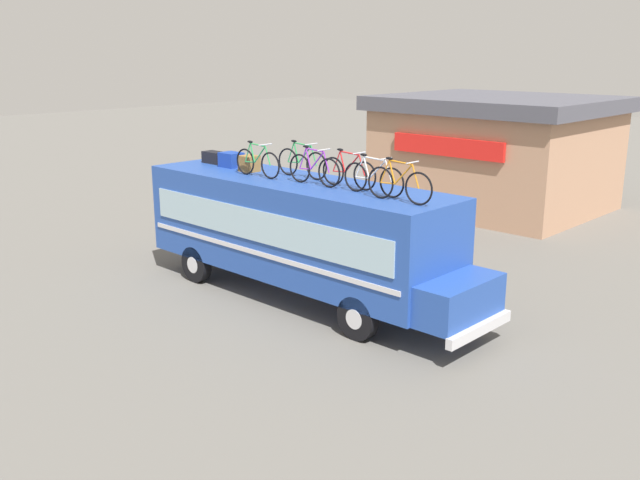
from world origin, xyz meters
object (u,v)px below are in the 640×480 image
luggage_bag_3 (249,164)px  luggage_bag_1 (214,157)px  rooftop_bicycle_4 (349,172)px  rooftop_bicycle_3 (314,169)px  luggage_bag_2 (231,160)px  rooftop_bicycle_1 (257,162)px  rooftop_bicycle_2 (302,162)px  bus (299,229)px  rooftop_bicycle_5 (373,178)px  rooftop_bicycle_6 (399,184)px

luggage_bag_3 → luggage_bag_1: bearing=172.2°
rooftop_bicycle_4 → luggage_bag_1: bearing=178.2°
rooftop_bicycle_3 → luggage_bag_2: bearing=174.1°
rooftop_bicycle_1 → rooftop_bicycle_2: bearing=37.2°
bus → rooftop_bicycle_1: 2.09m
rooftop_bicycle_2 → bus: bearing=-54.6°
rooftop_bicycle_2 → rooftop_bicycle_5: rooftop_bicycle_2 is taller
luggage_bag_2 → rooftop_bicycle_4: 4.52m
rooftop_bicycle_5 → rooftop_bicycle_2: bearing=170.5°
rooftop_bicycle_3 → rooftop_bicycle_6: (2.75, -0.16, 0.00)m
bus → rooftop_bicycle_6: rooftop_bicycle_6 is taller
luggage_bag_2 → rooftop_bicycle_2: 2.71m
rooftop_bicycle_4 → rooftop_bicycle_5: bearing=-14.2°
rooftop_bicycle_5 → rooftop_bicycle_3: bearing=-177.9°
bus → rooftop_bicycle_1: rooftop_bicycle_1 is taller
luggage_bag_2 → rooftop_bicycle_5: bearing=-3.2°
luggage_bag_2 → rooftop_bicycle_1: 1.85m
rooftop_bicycle_1 → luggage_bag_3: bearing=153.5°
rooftop_bicycle_1 → luggage_bag_1: bearing=166.2°
luggage_bag_1 → rooftop_bicycle_1: (2.68, -0.66, 0.22)m
bus → rooftop_bicycle_3: bearing=-12.2°
luggage_bag_2 → rooftop_bicycle_3: 3.68m
luggage_bag_1 → rooftop_bicycle_5: (6.41, -0.41, 0.21)m
bus → rooftop_bicycle_6: bearing=-5.1°
bus → rooftop_bicycle_2: rooftop_bicycle_2 is taller
luggage_bag_3 → rooftop_bicycle_3: bearing=-4.7°
bus → rooftop_bicycle_3: (0.69, -0.15, 1.68)m
luggage_bag_3 → bus: bearing=-2.0°
rooftop_bicycle_1 → rooftop_bicycle_3: bearing=5.4°
luggage_bag_2 → rooftop_bicycle_2: rooftop_bicycle_2 is taller
luggage_bag_1 → rooftop_bicycle_1: bearing=-13.8°
rooftop_bicycle_1 → rooftop_bicycle_2: 1.18m
luggage_bag_1 → rooftop_bicycle_3: 4.61m
rooftop_bicycle_1 → bus: bearing=15.1°
rooftop_bicycle_2 → rooftop_bicycle_5: (2.79, -0.47, -0.01)m
luggage_bag_1 → rooftop_bicycle_1: 2.77m
luggage_bag_3 → rooftop_bicycle_2: size_ratio=0.27×
luggage_bag_2 → rooftop_bicycle_5: 5.50m
luggage_bag_2 → rooftop_bicycle_1: (1.76, -0.55, 0.18)m
rooftop_bicycle_3 → rooftop_bicycle_5: size_ratio=0.98×
rooftop_bicycle_1 → rooftop_bicycle_2: (0.94, 0.71, 0.01)m
luggage_bag_3 → rooftop_bicycle_4: rooftop_bicycle_4 is taller
luggage_bag_2 → rooftop_bicycle_6: size_ratio=0.34×
luggage_bag_2 → rooftop_bicycle_6: bearing=-4.8°
luggage_bag_2 → luggage_bag_3: bearing=-9.2°
luggage_bag_1 → rooftop_bicycle_2: (3.62, 0.05, 0.23)m
rooftop_bicycle_2 → rooftop_bicycle_3: 1.10m
luggage_bag_2 → rooftop_bicycle_5: size_ratio=0.34×
rooftop_bicycle_4 → rooftop_bicycle_6: 1.95m
rooftop_bicycle_1 → rooftop_bicycle_6: (4.65, 0.02, 0.01)m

